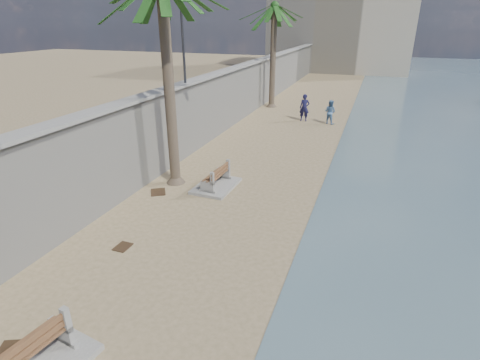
# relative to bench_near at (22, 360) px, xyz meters

# --- Properties ---
(seawall) EXTENTS (0.45, 70.00, 3.50)m
(seawall) POSITION_rel_bench_near_xyz_m (-3.15, 20.93, 1.31)
(seawall) COLOR gray
(seawall) RESTS_ON ground_plane
(wall_cap) EXTENTS (0.80, 70.00, 0.12)m
(wall_cap) POSITION_rel_bench_near_xyz_m (-3.15, 20.93, 3.11)
(wall_cap) COLOR gray
(wall_cap) RESTS_ON seawall
(end_building) EXTENTS (18.00, 12.00, 14.00)m
(end_building) POSITION_rel_bench_near_xyz_m (0.05, 52.93, 6.56)
(end_building) COLOR #B7AA93
(end_building) RESTS_ON ground_plane
(bench_near) EXTENTS (1.99, 2.63, 1.01)m
(bench_near) POSITION_rel_bench_near_xyz_m (0.00, 0.00, 0.00)
(bench_near) COLOR gray
(bench_near) RESTS_ON ground_plane
(bench_far) EXTENTS (1.54, 2.19, 0.90)m
(bench_far) POSITION_rel_bench_near_xyz_m (-0.07, 9.52, -0.05)
(bench_far) COLOR gray
(bench_far) RESTS_ON ground_plane
(palm_back) EXTENTS (5.00, 5.00, 8.26)m
(palm_back) POSITION_rel_bench_near_xyz_m (-2.09, 25.46, 6.81)
(palm_back) COLOR brown
(palm_back) RESTS_ON ground_plane
(streetlight) EXTENTS (0.28, 0.28, 5.12)m
(streetlight) POSITION_rel_bench_near_xyz_m (-3.05, 12.93, 6.21)
(streetlight) COLOR #2D2D33
(streetlight) RESTS_ON wall_cap
(person_a) EXTENTS (0.79, 0.56, 2.08)m
(person_a) POSITION_rel_bench_near_xyz_m (1.21, 21.79, 0.60)
(person_a) COLOR #151539
(person_a) RESTS_ON ground_plane
(person_b) EXTENTS (1.02, 0.91, 1.76)m
(person_b) POSITION_rel_bench_near_xyz_m (2.96, 21.61, 0.44)
(person_b) COLOR #5078A7
(person_b) RESTS_ON ground_plane
(debris_b) EXTENTS (0.66, 0.71, 0.03)m
(debris_b) POSITION_rel_bench_near_xyz_m (-0.86, 0.33, -0.42)
(debris_b) COLOR #382616
(debris_b) RESTS_ON ground_plane
(debris_c) EXTENTS (0.86, 0.90, 0.03)m
(debris_c) POSITION_rel_bench_near_xyz_m (-2.07, 8.26, -0.42)
(debris_c) COLOR #382616
(debris_c) RESTS_ON ground_plane
(debris_d) EXTENTS (0.43, 0.53, 0.03)m
(debris_d) POSITION_rel_bench_near_xyz_m (-1.00, 4.44, -0.42)
(debris_d) COLOR #382616
(debris_d) RESTS_ON ground_plane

